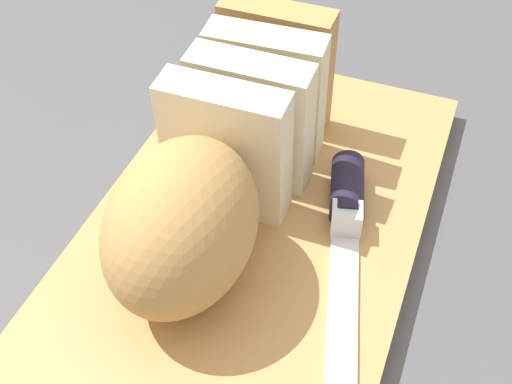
# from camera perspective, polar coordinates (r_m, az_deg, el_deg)

# --- Properties ---
(ground_plane) EXTENTS (3.00, 3.00, 0.00)m
(ground_plane) POSITION_cam_1_polar(r_m,az_deg,el_deg) (0.53, 0.00, -3.72)
(ground_plane) COLOR #4C4C51
(cutting_board) EXTENTS (0.41, 0.24, 0.02)m
(cutting_board) POSITION_cam_1_polar(r_m,az_deg,el_deg) (0.52, 0.00, -3.05)
(cutting_board) COLOR tan
(cutting_board) RESTS_ON ground_plane
(bread_loaf) EXTENTS (0.27, 0.10, 0.11)m
(bread_loaf) POSITION_cam_1_polar(r_m,az_deg,el_deg) (0.48, -3.10, 2.26)
(bread_loaf) COLOR tan
(bread_loaf) RESTS_ON cutting_board
(bread_knife) EXTENTS (0.29, 0.09, 0.03)m
(bread_knife) POSITION_cam_1_polar(r_m,az_deg,el_deg) (0.50, 7.56, -2.81)
(bread_knife) COLOR silver
(bread_knife) RESTS_ON cutting_board
(crumb_near_knife) EXTENTS (0.00, 0.00, 0.00)m
(crumb_near_knife) POSITION_cam_1_polar(r_m,az_deg,el_deg) (0.51, 8.02, -2.92)
(crumb_near_knife) COLOR tan
(crumb_near_knife) RESTS_ON cutting_board
(crumb_near_loaf) EXTENTS (0.01, 0.01, 0.01)m
(crumb_near_loaf) POSITION_cam_1_polar(r_m,az_deg,el_deg) (0.54, -4.87, 0.28)
(crumb_near_loaf) COLOR tan
(crumb_near_loaf) RESTS_ON cutting_board
(crumb_stray_left) EXTENTS (0.00, 0.00, 0.00)m
(crumb_stray_left) POSITION_cam_1_polar(r_m,az_deg,el_deg) (0.52, -6.42, -1.76)
(crumb_stray_left) COLOR tan
(crumb_stray_left) RESTS_ON cutting_board
(crumb_stray_right) EXTENTS (0.01, 0.01, 0.01)m
(crumb_stray_right) POSITION_cam_1_polar(r_m,az_deg,el_deg) (0.49, -6.19, -5.75)
(crumb_stray_right) COLOR tan
(crumb_stray_right) RESTS_ON cutting_board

